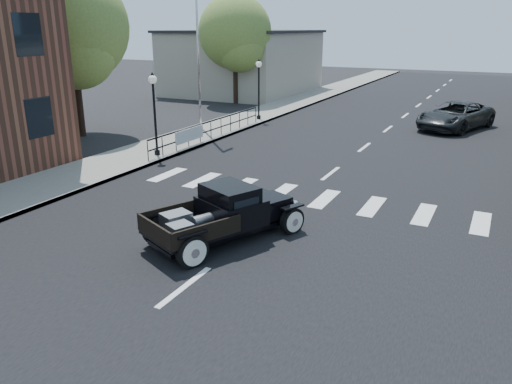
% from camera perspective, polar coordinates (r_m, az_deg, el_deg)
% --- Properties ---
extents(ground, '(120.00, 120.00, 0.00)m').
position_cam_1_polar(ground, '(13.61, -0.96, -5.34)').
color(ground, black).
rests_on(ground, ground).
extents(road, '(14.00, 80.00, 0.02)m').
position_cam_1_polar(road, '(27.22, 13.92, 6.25)').
color(road, black).
rests_on(road, ground).
extents(road_markings, '(12.00, 60.00, 0.06)m').
position_cam_1_polar(road_markings, '(22.49, 10.95, 3.95)').
color(road_markings, silver).
rests_on(road_markings, ground).
extents(sidewalk_left, '(3.00, 80.00, 0.15)m').
position_cam_1_polar(sidewalk_left, '(30.18, -2.08, 8.05)').
color(sidewalk_left, gray).
rests_on(sidewalk_left, ground).
extents(low_building_left, '(10.00, 12.00, 5.00)m').
position_cam_1_polar(low_building_left, '(44.32, -1.41, 14.51)').
color(low_building_left, '#A19887').
rests_on(low_building_left, ground).
extents(railing, '(0.08, 10.00, 1.00)m').
position_cam_1_polar(railing, '(25.24, -5.18, 7.28)').
color(railing, black).
rests_on(railing, sidewalk_left).
extents(banner, '(0.04, 2.20, 0.60)m').
position_cam_1_polar(banner, '(23.60, -7.56, 5.92)').
color(banner, silver).
rests_on(banner, sidewalk_left).
extents(lamp_post_b, '(0.36, 0.36, 3.53)m').
position_cam_1_polar(lamp_post_b, '(21.96, -11.49, 8.68)').
color(lamp_post_b, black).
rests_on(lamp_post_b, sidewalk_left).
extents(lamp_post_c, '(0.36, 0.36, 3.53)m').
position_cam_1_polar(lamp_post_c, '(30.38, 0.32, 11.64)').
color(lamp_post_c, black).
rests_on(lamp_post_c, sidewalk_left).
extents(flagpole, '(0.12, 0.12, 12.21)m').
position_cam_1_polar(flagpole, '(27.49, -6.80, 19.88)').
color(flagpole, silver).
rests_on(flagpole, sidewalk_left).
extents(big_tree_near, '(5.67, 5.67, 8.33)m').
position_cam_1_polar(big_tree_near, '(27.49, -20.10, 14.58)').
color(big_tree_near, olive).
rests_on(big_tree_near, ground).
extents(big_tree_far, '(5.28, 5.28, 7.76)m').
position_cam_1_polar(big_tree_far, '(37.79, -2.39, 15.93)').
color(big_tree_far, olive).
rests_on(big_tree_far, ground).
extents(hotrod_pickup, '(3.71, 4.89, 1.54)m').
position_cam_1_polar(hotrod_pickup, '(13.26, -3.69, -2.45)').
color(hotrod_pickup, black).
rests_on(hotrod_pickup, ground).
extents(second_car, '(4.22, 5.94, 1.50)m').
position_cam_1_polar(second_car, '(30.20, 21.83, 8.07)').
color(second_car, black).
rests_on(second_car, ground).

